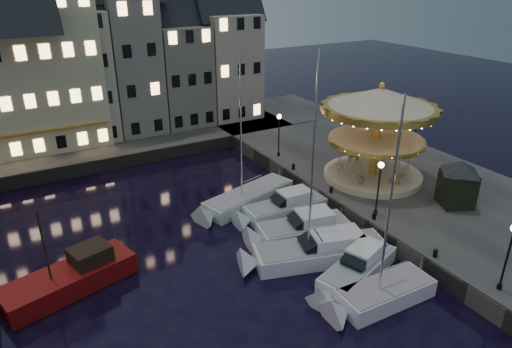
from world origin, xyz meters
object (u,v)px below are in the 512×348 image
streetlamp_b (379,181)px  motorboat_a (378,296)px  streetlamp_c (279,129)px  ticket_kiosk (459,175)px  motorboat_f (244,200)px  carousel (379,117)px  motorboat_b (354,272)px  bollard_c (331,189)px  motorboat_e (281,209)px  streetlamp_d (416,129)px  bollard_a (435,253)px  streetlamp_a (510,248)px  bollard_d (293,166)px  bollard_b (374,215)px  red_fishing_boat (72,278)px  motorboat_c (315,252)px  motorboat_d (299,230)px

streetlamp_b → motorboat_a: motorboat_a is taller
streetlamp_c → motorboat_a: motorboat_a is taller
streetlamp_c → ticket_kiosk: streetlamp_c is taller
motorboat_f → carousel: motorboat_f is taller
motorboat_a → motorboat_b: (0.28, 2.40, 0.10)m
bollard_c → motorboat_e: (-4.34, 0.65, -0.96)m
bollard_c → streetlamp_d: bearing=11.9°
streetlamp_d → bollard_a: bearing=-132.5°
bollard_a → motorboat_f: motorboat_f is taller
streetlamp_a → bollard_a: bearing=98.5°
motorboat_e → carousel: (9.26, -0.11, 6.19)m
streetlamp_c → bollard_a: (-0.60, -19.50, -2.41)m
streetlamp_a → motorboat_a: size_ratio=0.36×
bollard_d → motorboat_b: bearing=-108.9°
bollard_b → motorboat_e: bearing=127.5°
streetlamp_a → streetlamp_d: bearing=56.4°
streetlamp_b → red_fishing_boat: red_fishing_boat is taller
bollard_a → motorboat_e: motorboat_e is taller
motorboat_a → ticket_kiosk: motorboat_a is taller
streetlamp_d → ticket_kiosk: 10.16m
streetlamp_b → motorboat_a: size_ratio=0.36×
streetlamp_a → bollard_b: streetlamp_a is taller
streetlamp_a → streetlamp_b: bearing=90.0°
streetlamp_a → streetlamp_d: 20.41m
streetlamp_b → carousel: bearing=49.4°
streetlamp_a → streetlamp_c: (0.00, 23.50, 0.00)m
bollard_b → carousel: (4.92, 5.54, 5.23)m
motorboat_c → motorboat_e: (1.30, 6.24, -0.04)m
bollard_a → bollard_d: same height
streetlamp_d → motorboat_e: bearing=-173.5°
motorboat_b → carousel: bearing=43.1°
motorboat_d → carousel: size_ratio=0.81×
streetlamp_c → bollard_c: bearing=-93.8°
streetlamp_a → bollard_d: (-0.60, 20.00, -2.41)m
motorboat_d → ticket_kiosk: 12.85m
motorboat_b → red_fishing_boat: 17.33m
bollard_a → motorboat_e: bearing=111.3°
carousel → motorboat_a: bearing=-131.1°
streetlamp_a → bollard_c: size_ratio=7.32×
streetlamp_c → red_fishing_boat: (-20.83, -9.62, -3.31)m
bollard_b → motorboat_e: motorboat_e is taller
bollard_d → motorboat_c: size_ratio=0.04×
streetlamp_d → motorboat_b: bearing=-146.5°
motorboat_b → motorboat_c: (-0.83, 2.97, 0.04)m
streetlamp_a → bollard_c: bearing=92.4°
bollard_a → motorboat_e: (-4.34, 11.15, -0.96)m
bollard_b → motorboat_c: (-5.65, -0.58, -0.92)m
red_fishing_boat → streetlamp_c: bearing=24.8°
motorboat_c → motorboat_d: bearing=77.1°
ticket_kiosk → bollard_c: bearing=137.5°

